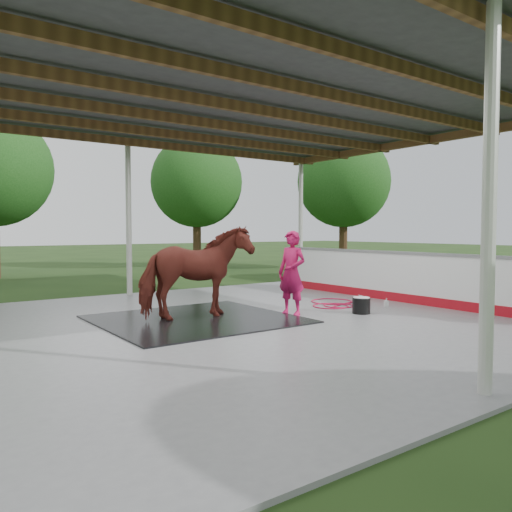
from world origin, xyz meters
TOP-DOWN VIEW (x-y plane):
  - ground at (0.00, 0.00)m, footprint 100.00×100.00m
  - concrete_slab at (0.00, 0.00)m, footprint 12.00×10.00m
  - pavilion_structure at (0.00, -0.00)m, footprint 12.60×10.60m
  - dasher_board at (4.60, 0.00)m, footprint 0.16×8.00m
  - tree_belt at (0.30, 0.90)m, footprint 28.00×28.00m
  - rubber_mat at (-0.34, 0.63)m, footprint 3.39×3.17m
  - horse at (-0.34, 0.63)m, footprint 2.08×1.09m
  - handler at (1.43, 0.03)m, footprint 0.53×0.67m
  - wash_bucket at (2.63, -0.67)m, footprint 0.35×0.35m
  - soap_bottle_a at (2.77, -0.49)m, footprint 0.14×0.14m
  - soap_bottle_b at (3.71, -0.39)m, footprint 0.11×0.12m
  - hose_coil at (3.05, 0.54)m, footprint 1.45×1.33m

SIDE VIEW (x-z plane):
  - ground at x=0.00m, z-range 0.00..0.00m
  - concrete_slab at x=0.00m, z-range 0.00..0.05m
  - hose_coil at x=3.05m, z-range 0.05..0.07m
  - rubber_mat at x=-0.34m, z-range 0.05..0.08m
  - soap_bottle_b at x=3.71m, z-range 0.05..0.24m
  - wash_bucket at x=2.63m, z-range 0.05..0.38m
  - soap_bottle_a at x=2.77m, z-range 0.05..0.38m
  - dasher_board at x=4.60m, z-range 0.02..1.17m
  - handler at x=1.43m, z-range 0.05..1.68m
  - horse at x=-0.34m, z-range 0.08..1.78m
  - tree_belt at x=0.30m, z-range 0.89..6.69m
  - pavilion_structure at x=0.00m, z-range 1.94..5.99m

